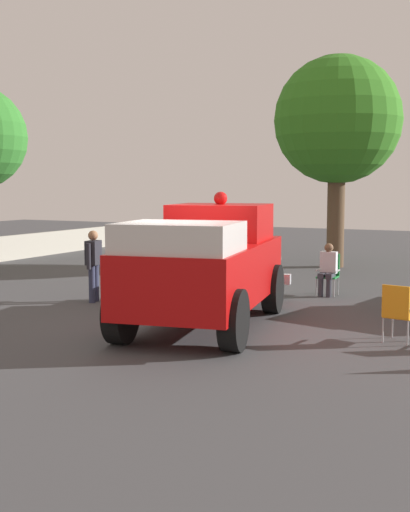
{
  "coord_description": "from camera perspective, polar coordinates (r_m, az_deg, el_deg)",
  "views": [
    {
      "loc": [
        -10.87,
        -6.04,
        2.74
      ],
      "look_at": [
        0.64,
        -0.33,
        1.37
      ],
      "focal_mm": 47.38,
      "sensor_mm": 36.0,
      "label": 1
    }
  ],
  "objects": [
    {
      "name": "lawn_chair_spare",
      "position": [
        12.14,
        15.98,
        -4.36
      ],
      "size": [
        0.58,
        0.59,
        1.02
      ],
      "color": "#B7BABF",
      "rests_on": "ground"
    },
    {
      "name": "spectator_standing",
      "position": [
        15.9,
        -9.4,
        -0.41
      ],
      "size": [
        0.65,
        0.34,
        1.68
      ],
      "color": "#2D334C",
      "rests_on": "ground"
    },
    {
      "name": "background_fence",
      "position": [
        26.56,
        -13.8,
        0.96
      ],
      "size": [
        9.83,
        0.12,
        0.9
      ],
      "color": "#A8A393",
      "rests_on": "ground"
    },
    {
      "name": "ground_plane",
      "position": [
        12.74,
        -2.64,
        -6.35
      ],
      "size": [
        60.0,
        60.0,
        0.0
      ],
      "primitive_type": "plane",
      "color": "#424244"
    },
    {
      "name": "spectator_seated",
      "position": [
        16.93,
        10.32,
        -0.95
      ],
      "size": [
        0.55,
        0.41,
        1.29
      ],
      "color": "#383842",
      "rests_on": "ground"
    },
    {
      "name": "oak_tree_right",
      "position": [
        22.84,
        11.13,
        11.11
      ],
      "size": [
        4.16,
        4.16,
        6.92
      ],
      "color": "brown",
      "rests_on": "ground"
    },
    {
      "name": "vintage_fire_truck",
      "position": [
        13.17,
        0.28,
        -0.65
      ],
      "size": [
        6.24,
        3.26,
        2.59
      ],
      "color": "black",
      "rests_on": "ground"
    },
    {
      "name": "lawn_chair_near_truck",
      "position": [
        17.07,
        10.41,
        -1.26
      ],
      "size": [
        0.52,
        0.53,
        1.02
      ],
      "color": "#B7BABF",
      "rests_on": "ground"
    }
  ]
}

